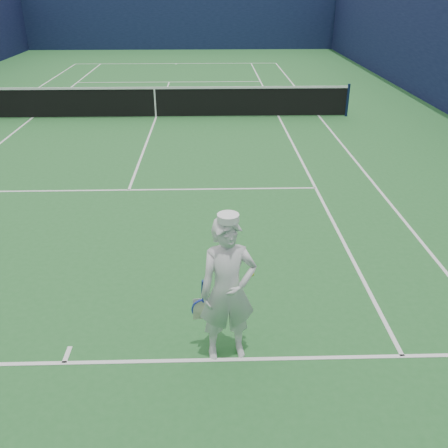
{
  "coord_description": "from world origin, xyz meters",
  "views": [
    {
      "loc": [
        1.79,
        -16.58,
        4.15
      ],
      "look_at": [
        1.97,
        -10.25,
        1.04
      ],
      "focal_mm": 40.0,
      "sensor_mm": 36.0,
      "label": 1
    }
  ],
  "objects": [
    {
      "name": "ground",
      "position": [
        0.0,
        0.0,
        0.0
      ],
      "size": [
        80.0,
        80.0,
        0.0
      ],
      "primitive_type": "plane",
      "color": "#27662D",
      "rests_on": "ground"
    },
    {
      "name": "court_markings",
      "position": [
        0.0,
        0.0,
        0.0
      ],
      "size": [
        11.03,
        23.83,
        0.01
      ],
      "color": "white",
      "rests_on": "ground"
    },
    {
      "name": "windscreen_fence",
      "position": [
        0.0,
        0.0,
        2.0
      ],
      "size": [
        20.12,
        36.12,
        4.0
      ],
      "color": "#0F183A",
      "rests_on": "ground"
    },
    {
      "name": "tennis_net",
      "position": [
        0.0,
        0.0,
        0.55
      ],
      "size": [
        12.88,
        0.09,
        1.07
      ],
      "color": "#141E4C",
      "rests_on": "ground"
    },
    {
      "name": "tennis_player",
      "position": [
        1.97,
        -11.75,
        0.92
      ],
      "size": [
        0.82,
        0.54,
        1.89
      ],
      "rotation": [
        0.0,
        0.0,
        0.16
      ],
      "color": "silver",
      "rests_on": "ground"
    }
  ]
}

